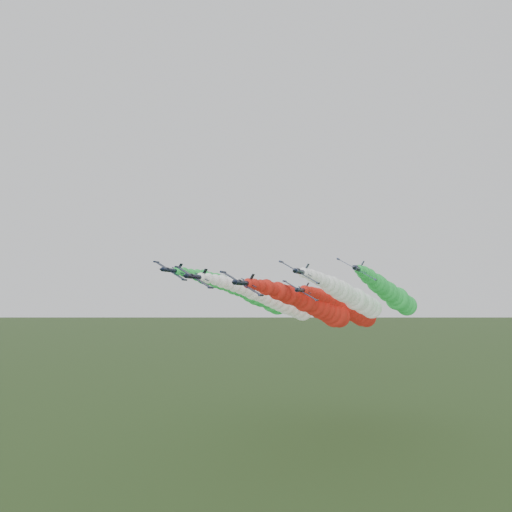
{
  "coord_description": "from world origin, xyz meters",
  "views": [
    {
      "loc": [
        37.92,
        -93.87,
        37.89
      ],
      "look_at": [
        5.75,
        1.88,
        46.51
      ],
      "focal_mm": 35.0,
      "sensor_mm": 36.0,
      "label": 1
    }
  ],
  "objects_px": {
    "jet_inner_left": "(279,301)",
    "jet_trail": "(352,310)",
    "jet_lead": "(318,307)",
    "jet_outer_left": "(256,295)",
    "jet_inner_right": "(353,298)",
    "jet_outer_right": "(392,295)"
  },
  "relations": [
    {
      "from": "jet_lead",
      "to": "jet_inner_left",
      "type": "distance_m",
      "value": 14.06
    },
    {
      "from": "jet_inner_left",
      "to": "jet_outer_left",
      "type": "distance_m",
      "value": 16.99
    },
    {
      "from": "jet_inner_left",
      "to": "jet_outer_right",
      "type": "bearing_deg",
      "value": 15.88
    },
    {
      "from": "jet_outer_left",
      "to": "jet_inner_right",
      "type": "bearing_deg",
      "value": -17.91
    },
    {
      "from": "jet_inner_right",
      "to": "jet_outer_right",
      "type": "height_order",
      "value": "jet_outer_right"
    },
    {
      "from": "jet_outer_left",
      "to": "jet_trail",
      "type": "height_order",
      "value": "jet_outer_left"
    },
    {
      "from": "jet_inner_left",
      "to": "jet_trail",
      "type": "xyz_separation_m",
      "value": [
        18.01,
        18.8,
        -2.77
      ]
    },
    {
      "from": "jet_outer_left",
      "to": "jet_lead",
      "type": "bearing_deg",
      "value": -38.31
    },
    {
      "from": "jet_outer_right",
      "to": "jet_trail",
      "type": "distance_m",
      "value": 16.95
    },
    {
      "from": "jet_inner_right",
      "to": "jet_outer_right",
      "type": "distance_m",
      "value": 12.07
    },
    {
      "from": "jet_inner_left",
      "to": "jet_inner_right",
      "type": "xyz_separation_m",
      "value": [
        20.73,
        2.41,
        0.97
      ]
    },
    {
      "from": "jet_inner_left",
      "to": "jet_trail",
      "type": "relative_size",
      "value": 1.0
    },
    {
      "from": "jet_outer_left",
      "to": "jet_outer_right",
      "type": "xyz_separation_m",
      "value": [
        42.07,
        -3.9,
        -0.07
      ]
    },
    {
      "from": "jet_lead",
      "to": "jet_trail",
      "type": "bearing_deg",
      "value": 77.7
    },
    {
      "from": "jet_lead",
      "to": "jet_outer_right",
      "type": "distance_m",
      "value": 23.83
    },
    {
      "from": "jet_lead",
      "to": "jet_inner_left",
      "type": "height_order",
      "value": "jet_inner_left"
    },
    {
      "from": "jet_outer_left",
      "to": "jet_trail",
      "type": "xyz_separation_m",
      "value": [
        29.14,
        6.09,
        -4.57
      ]
    },
    {
      "from": "jet_lead",
      "to": "jet_trail",
      "type": "relative_size",
      "value": 1.0
    },
    {
      "from": "jet_lead",
      "to": "jet_inner_left",
      "type": "bearing_deg",
      "value": 154.39
    },
    {
      "from": "jet_lead",
      "to": "jet_outer_right",
      "type": "bearing_deg",
      "value": 38.98
    },
    {
      "from": "jet_inner_left",
      "to": "jet_outer_left",
      "type": "xyz_separation_m",
      "value": [
        -11.13,
        12.71,
        1.8
      ]
    },
    {
      "from": "jet_outer_left",
      "to": "jet_inner_left",
      "type": "bearing_deg",
      "value": -48.78
    }
  ]
}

